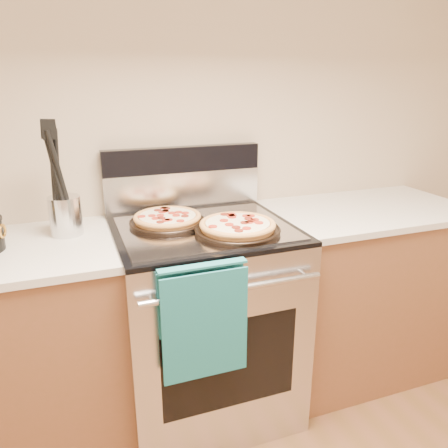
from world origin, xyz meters
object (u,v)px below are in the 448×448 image
object	(u,v)px
range_body	(205,322)
pepperoni_pizza_front	(238,227)
utensil_crock	(66,216)
pepperoni_pizza_back	(167,219)

from	to	relation	value
range_body	pepperoni_pizza_front	distance (m)	0.53
pepperoni_pizza_front	utensil_crock	size ratio (longest dim) A/B	2.15
pepperoni_pizza_back	utensil_crock	size ratio (longest dim) A/B	2.01
utensil_crock	range_body	bearing A→B (deg)	-13.20
range_body	pepperoni_pizza_front	world-z (taller)	pepperoni_pizza_front
pepperoni_pizza_back	pepperoni_pizza_front	size ratio (longest dim) A/B	0.93
pepperoni_pizza_back	pepperoni_pizza_front	xyz separation A→B (m)	(0.24, -0.21, 0.00)
range_body	pepperoni_pizza_front	size ratio (longest dim) A/B	2.59
range_body	utensil_crock	world-z (taller)	utensil_crock
pepperoni_pizza_back	utensil_crock	world-z (taller)	utensil_crock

